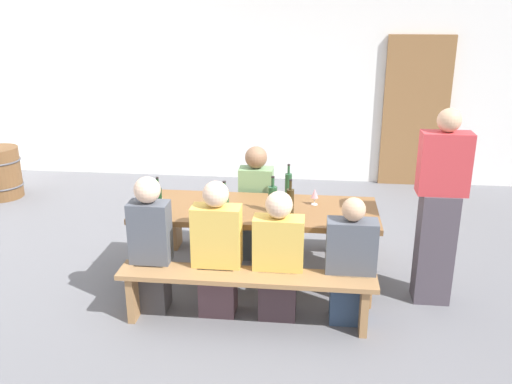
% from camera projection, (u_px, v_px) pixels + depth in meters
% --- Properties ---
extents(ground_plane, '(24.00, 24.00, 0.00)m').
position_uv_depth(ground_plane, '(256.00, 282.00, 5.20)').
color(ground_plane, slate).
extents(back_wall, '(14.00, 0.20, 3.20)m').
position_uv_depth(back_wall, '(282.00, 69.00, 7.83)').
color(back_wall, white).
rests_on(back_wall, ground).
extents(wooden_door, '(0.90, 0.06, 2.10)m').
position_uv_depth(wooden_door, '(416.00, 112.00, 7.68)').
color(wooden_door, olive).
rests_on(wooden_door, ground).
extents(tasting_table, '(2.18, 0.82, 0.75)m').
position_uv_depth(tasting_table, '(256.00, 215.00, 4.98)').
color(tasting_table, brown).
rests_on(tasting_table, ground).
extents(bench_near, '(2.08, 0.30, 0.45)m').
position_uv_depth(bench_near, '(246.00, 284.00, 4.42)').
color(bench_near, '#9E7247').
rests_on(bench_near, ground).
extents(bench_far, '(2.08, 0.30, 0.45)m').
position_uv_depth(bench_far, '(263.00, 219.00, 5.75)').
color(bench_far, '#9E7247').
rests_on(bench_far, ground).
extents(wine_bottle_0, '(0.06, 0.06, 0.34)m').
position_uv_depth(wine_bottle_0, '(159.00, 200.00, 4.78)').
color(wine_bottle_0, '#143319').
rests_on(wine_bottle_0, tasting_table).
extents(wine_bottle_1, '(0.07, 0.07, 0.32)m').
position_uv_depth(wine_bottle_1, '(288.00, 185.00, 5.20)').
color(wine_bottle_1, '#234C2D').
rests_on(wine_bottle_1, tasting_table).
extents(wine_bottle_2, '(0.08, 0.08, 0.29)m').
position_uv_depth(wine_bottle_2, '(225.00, 201.00, 4.81)').
color(wine_bottle_2, '#234C2D').
rests_on(wine_bottle_2, tasting_table).
extents(wine_bottle_3, '(0.08, 0.08, 0.33)m').
position_uv_depth(wine_bottle_3, '(273.00, 198.00, 4.83)').
color(wine_bottle_3, '#234C2D').
rests_on(wine_bottle_3, tasting_table).
extents(wine_bottle_4, '(0.07, 0.07, 0.33)m').
position_uv_depth(wine_bottle_4, '(290.00, 202.00, 4.74)').
color(wine_bottle_4, '#332814').
rests_on(wine_bottle_4, tasting_table).
extents(wine_glass_0, '(0.06, 0.06, 0.18)m').
position_uv_depth(wine_glass_0, '(159.00, 196.00, 4.89)').
color(wine_glass_0, silver).
rests_on(wine_glass_0, tasting_table).
extents(wine_glass_1, '(0.07, 0.07, 0.15)m').
position_uv_depth(wine_glass_1, '(315.00, 194.00, 5.00)').
color(wine_glass_1, silver).
rests_on(wine_glass_1, tasting_table).
extents(seated_guest_near_0, '(0.33, 0.24, 1.19)m').
position_uv_depth(seated_guest_near_0, '(151.00, 246.00, 4.57)').
color(seated_guest_near_0, '#444041').
rests_on(seated_guest_near_0, ground).
extents(seated_guest_near_1, '(0.40, 0.24, 1.17)m').
position_uv_depth(seated_guest_near_1, '(217.00, 252.00, 4.52)').
color(seated_guest_near_1, '#543A40').
rests_on(seated_guest_near_1, ground).
extents(seated_guest_near_2, '(0.41, 0.24, 1.10)m').
position_uv_depth(seated_guest_near_2, '(278.00, 259.00, 4.48)').
color(seated_guest_near_2, '#423036').
rests_on(seated_guest_near_2, ground).
extents(seated_guest_near_3, '(0.40, 0.24, 1.07)m').
position_uv_depth(seated_guest_near_3, '(350.00, 265.00, 4.43)').
color(seated_guest_near_3, navy).
rests_on(seated_guest_near_3, ground).
extents(seated_guest_far_0, '(0.33, 0.24, 1.17)m').
position_uv_depth(seated_guest_far_0, '(256.00, 204.00, 5.55)').
color(seated_guest_far_0, '#495254').
rests_on(seated_guest_far_0, ground).
extents(standing_host, '(0.41, 0.24, 1.71)m').
position_uv_depth(standing_host, '(439.00, 212.00, 4.64)').
color(standing_host, '#4A414A').
rests_on(standing_host, ground).
extents(wine_barrel, '(0.57, 0.57, 0.68)m').
position_uv_depth(wine_barrel, '(0.00, 173.00, 7.38)').
color(wine_barrel, brown).
rests_on(wine_barrel, ground).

